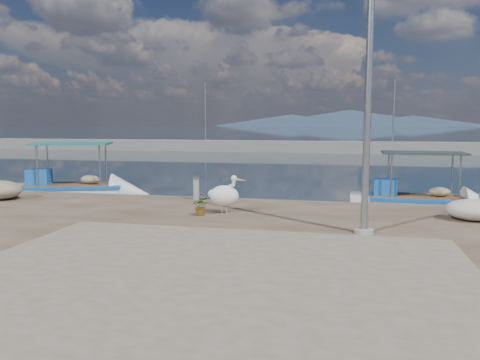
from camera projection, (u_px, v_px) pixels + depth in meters
name	position (u px, v px, depth m)	size (l,w,h in m)	color
ground	(205.00, 253.00, 11.02)	(1400.00, 1400.00, 0.00)	#162635
quay_patch	(210.00, 276.00, 7.83)	(9.00, 7.00, 0.01)	gray
breakwater	(314.00, 147.00, 49.71)	(120.00, 2.20, 7.50)	gray
mountains	(346.00, 119.00, 638.87)	(370.00, 280.00, 22.00)	#28384C
boat_left	(73.00, 192.00, 19.44)	(5.79, 3.46, 2.65)	white
boat_right	(419.00, 204.00, 16.61)	(5.01, 1.71, 2.40)	white
pelican	(225.00, 195.00, 13.30)	(1.16, 0.65, 1.10)	tan
lamp_post	(368.00, 90.00, 10.54)	(0.44, 0.96, 7.00)	gray
bollard_near	(196.00, 187.00, 15.64)	(0.26, 0.26, 0.79)	gray
potted_plant	(201.00, 206.00, 13.02)	(0.47, 0.41, 0.52)	#33722D
net_pile_d	(475.00, 210.00, 12.34)	(1.50, 1.12, 0.56)	beige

